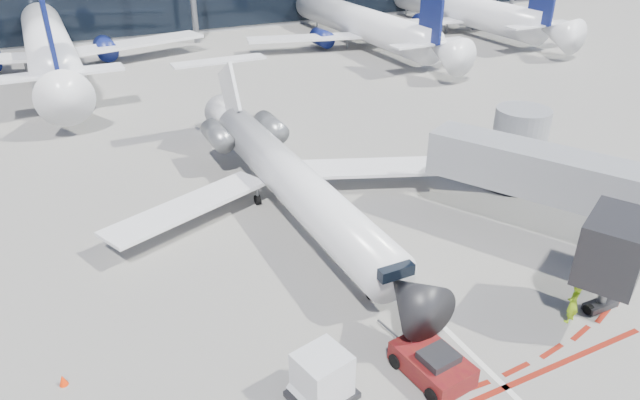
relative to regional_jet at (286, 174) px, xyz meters
name	(u,v)px	position (x,y,z in m)	size (l,w,h in m)	color
ground	(352,237)	(1.76, -4.40, -2.13)	(260.00, 260.00, 0.00)	slate
apron_centerline	(334,220)	(1.76, -2.40, -2.12)	(0.25, 40.00, 0.01)	silver
apron_stop_bar	(506,387)	(1.76, -15.90, -2.12)	(14.00, 0.25, 0.01)	maroon
jet_bridge	(545,172)	(11.55, -7.42, 0.88)	(10.03, 15.20, 4.90)	gray
regional_jet	(286,174)	(0.00, 0.00, 0.00)	(20.62, 25.43, 6.37)	white
pushback_tug	(432,363)	(-0.27, -14.17, -1.59)	(2.28, 4.73, 1.21)	#560C14
ramp_worker	(573,303)	(6.70, -14.24, -1.18)	(0.69, 0.45, 1.89)	#A0E217
uld_container	(322,378)	(-4.43, -13.42, -1.14)	(2.46, 2.22, 1.98)	black
safety_cone_left	(63,380)	(-12.58, -8.70, -1.90)	(0.32, 0.32, 0.45)	#F93005
bg_airliner_1	(40,8)	(-9.93, 38.39, 3.93)	(37.45, 39.65, 12.12)	white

